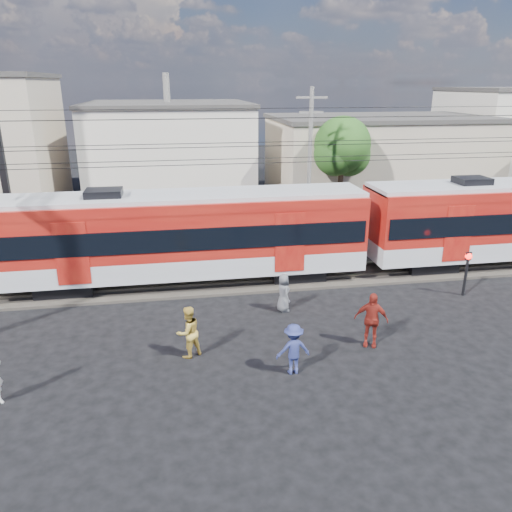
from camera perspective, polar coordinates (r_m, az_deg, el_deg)
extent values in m
plane|color=black|center=(16.01, -0.98, -13.62)|extent=(120.00, 120.00, 0.00)
cube|color=#2D2823|center=(23.07, -4.01, -2.79)|extent=(70.00, 3.40, 0.12)
cube|color=#59544C|center=(22.33, -3.82, -3.21)|extent=(70.00, 0.12, 0.12)
cube|color=#59544C|center=(23.72, -4.20, -1.85)|extent=(70.00, 0.12, 0.12)
cube|color=black|center=(23.36, -20.74, -3.00)|extent=(2.40, 2.20, 0.70)
cube|color=black|center=(23.52, 4.47, -1.60)|extent=(2.40, 2.20, 0.70)
cube|color=#A9ABB1|center=(22.60, -8.18, -0.46)|extent=(16.00, 3.00, 0.90)
cube|color=maroon|center=(22.10, -8.38, 3.57)|extent=(16.00, 3.00, 2.40)
cube|color=black|center=(22.17, -8.35, 2.95)|extent=(15.68, 3.08, 0.95)
cube|color=#A9ABB1|center=(21.81, -8.53, 6.73)|extent=(16.00, 2.60, 0.25)
cube|color=black|center=(25.86, 18.73, -0.65)|extent=(2.40, 2.20, 0.70)
cube|color=black|center=(27.51, -26.56, 6.33)|extent=(0.30, 0.30, 7.00)
cylinder|color=black|center=(20.95, -4.16, 10.42)|extent=(70.00, 0.03, 0.03)
cylinder|color=black|center=(22.32, -4.52, 10.95)|extent=(70.00, 0.03, 0.03)
cylinder|color=black|center=(20.85, -4.20, 12.32)|extent=(70.00, 0.03, 0.03)
cylinder|color=black|center=(22.24, -4.57, 12.74)|extent=(70.00, 0.03, 0.03)
cylinder|color=black|center=(17.96, -3.39, 15.41)|extent=(70.00, 0.03, 0.03)
cylinder|color=black|center=(24.92, -5.28, 16.41)|extent=(70.00, 0.03, 0.03)
cube|color=beige|center=(40.64, -9.80, 11.60)|extent=(12.00, 12.00, 7.00)
cube|color=#3F3D3A|center=(40.34, -10.10, 16.74)|extent=(12.24, 12.24, 0.30)
cube|color=tan|center=(40.99, 13.64, 10.70)|extent=(16.00, 10.00, 6.00)
cube|color=#3F3D3A|center=(40.67, 14.00, 15.08)|extent=(16.32, 10.20, 0.30)
cube|color=beige|center=(51.26, 26.82, 11.96)|extent=(10.00, 10.00, 8.00)
cylinder|color=slate|center=(29.75, 6.14, 10.52)|extent=(0.24, 0.24, 8.50)
cube|color=slate|center=(29.43, 6.40, 17.57)|extent=(1.80, 0.12, 0.12)
cube|color=slate|center=(29.46, 6.34, 16.01)|extent=(1.40, 0.12, 0.12)
cylinder|color=#382619|center=(33.86, 9.57, 7.48)|extent=(0.36, 0.36, 3.92)
sphere|color=#1F4915|center=(33.40, 9.85, 12.42)|extent=(3.64, 3.64, 3.64)
sphere|color=#1F4915|center=(33.96, 10.59, 11.30)|extent=(2.80, 2.80, 2.80)
imported|color=gold|center=(16.79, -7.75, -8.60)|extent=(1.09, 1.03, 1.79)
imported|color=navy|center=(15.82, 4.28, -10.56)|extent=(1.12, 0.69, 1.67)
imported|color=maroon|center=(17.71, 13.02, -7.08)|extent=(1.25, 0.90, 1.96)
imported|color=#4F5054|center=(19.90, 3.15, -4.22)|extent=(0.63, 0.84, 1.56)
cylinder|color=black|center=(23.04, 22.84, -2.06)|extent=(0.12, 0.12, 1.84)
sphere|color=#FF140C|center=(22.76, 23.12, -0.02)|extent=(0.29, 0.29, 0.29)
cube|color=black|center=(22.76, 23.12, -0.02)|extent=(0.26, 0.06, 0.36)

